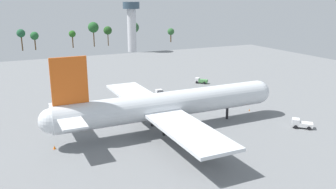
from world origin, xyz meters
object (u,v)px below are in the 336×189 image
(baggage_tug, at_px, (301,124))
(control_tower, at_px, (132,22))
(pushback_tractor, at_px, (201,81))
(maintenance_van, at_px, (161,93))
(safety_cone_nose, at_px, (249,110))
(cargo_airplane, at_px, (167,105))
(safety_cone_tail, at_px, (54,147))

(baggage_tug, height_order, control_tower, control_tower)
(pushback_tractor, height_order, maintenance_van, maintenance_van)
(pushback_tractor, bearing_deg, baggage_tug, -91.93)
(safety_cone_nose, bearing_deg, cargo_airplane, -174.00)
(safety_cone_nose, bearing_deg, baggage_tug, -79.73)
(cargo_airplane, relative_size, baggage_tug, 11.80)
(maintenance_van, bearing_deg, baggage_tug, -64.95)
(baggage_tug, distance_m, maintenance_van, 47.37)
(maintenance_van, bearing_deg, pushback_tractor, 25.10)
(safety_cone_nose, bearing_deg, safety_cone_tail, -176.52)
(baggage_tug, xyz_separation_m, pushback_tractor, (1.79, 53.15, -0.07))
(pushback_tractor, height_order, safety_cone_tail, pushback_tractor)
(cargo_airplane, distance_m, baggage_tug, 34.65)
(baggage_tug, height_order, safety_cone_tail, baggage_tug)
(pushback_tractor, relative_size, control_tower, 0.16)
(maintenance_van, xyz_separation_m, control_tower, (26.21, 99.70, 17.12))
(pushback_tractor, relative_size, safety_cone_nose, 7.76)
(safety_cone_nose, xyz_separation_m, control_tower, (9.23, 125.67, 17.89))
(cargo_airplane, bearing_deg, safety_cone_nose, 6.00)
(cargo_airplane, xyz_separation_m, control_tower, (37.41, 128.63, 11.84))
(baggage_tug, bearing_deg, pushback_tractor, 88.07)
(cargo_airplane, distance_m, control_tower, 134.48)
(baggage_tug, distance_m, safety_cone_nose, 17.25)
(control_tower, bearing_deg, baggage_tug, -92.47)
(cargo_airplane, relative_size, control_tower, 2.10)
(baggage_tug, distance_m, control_tower, 143.77)
(cargo_airplane, height_order, maintenance_van, cargo_airplane)
(cargo_airplane, relative_size, safety_cone_nose, 100.12)
(safety_cone_tail, distance_m, control_tower, 145.72)
(cargo_airplane, xyz_separation_m, pushback_tractor, (33.05, 39.16, -5.30))
(pushback_tractor, distance_m, maintenance_van, 24.12)
(cargo_airplane, height_order, pushback_tractor, cargo_airplane)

